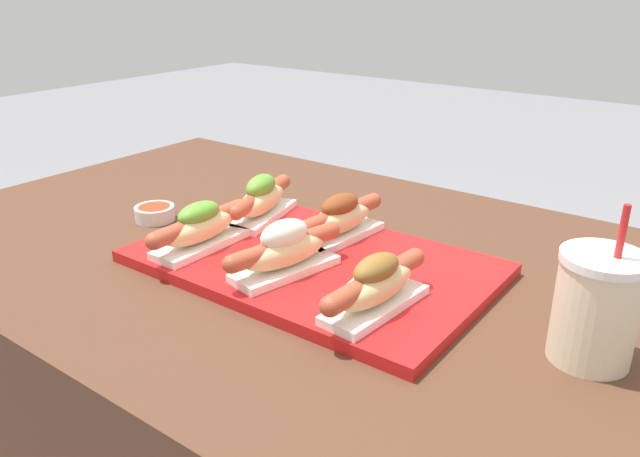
{
  "coord_description": "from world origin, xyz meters",
  "views": [
    {
      "loc": [
        0.55,
        -0.72,
        1.17
      ],
      "look_at": [
        0.03,
        -0.03,
        0.81
      ],
      "focal_mm": 35.0,
      "sensor_mm": 36.0,
      "label": 1
    }
  ],
  "objects_px": {
    "serving_tray": "(312,263)",
    "hot_dog_1": "(285,250)",
    "hot_dog_0": "(200,227)",
    "hot_dog_2": "(376,285)",
    "drink_cup": "(596,308)",
    "hot_dog_4": "(340,219)",
    "hot_dog_3": "(261,199)",
    "sauce_bowl": "(155,212)"
  },
  "relations": [
    {
      "from": "serving_tray",
      "to": "hot_dog_3",
      "type": "height_order",
      "value": "hot_dog_3"
    },
    {
      "from": "hot_dog_2",
      "to": "serving_tray",
      "type": "bearing_deg",
      "value": 153.93
    },
    {
      "from": "serving_tray",
      "to": "hot_dog_1",
      "type": "bearing_deg",
      "value": -88.98
    },
    {
      "from": "hot_dog_1",
      "to": "hot_dog_2",
      "type": "bearing_deg",
      "value": -4.66
    },
    {
      "from": "hot_dog_2",
      "to": "sauce_bowl",
      "type": "bearing_deg",
      "value": 172.36
    },
    {
      "from": "hot_dog_3",
      "to": "drink_cup",
      "type": "relative_size",
      "value": 1.03
    },
    {
      "from": "hot_dog_2",
      "to": "sauce_bowl",
      "type": "height_order",
      "value": "hot_dog_2"
    },
    {
      "from": "serving_tray",
      "to": "hot_dog_2",
      "type": "height_order",
      "value": "hot_dog_2"
    },
    {
      "from": "hot_dog_3",
      "to": "sauce_bowl",
      "type": "relative_size",
      "value": 2.8
    },
    {
      "from": "hot_dog_0",
      "to": "hot_dog_2",
      "type": "bearing_deg",
      "value": -0.69
    },
    {
      "from": "hot_dog_4",
      "to": "drink_cup",
      "type": "xyz_separation_m",
      "value": [
        0.41,
        -0.09,
        0.01
      ]
    },
    {
      "from": "hot_dog_1",
      "to": "hot_dog_4",
      "type": "xyz_separation_m",
      "value": [
        -0.01,
        0.15,
        -0.0
      ]
    },
    {
      "from": "hot_dog_0",
      "to": "hot_dog_2",
      "type": "distance_m",
      "value": 0.32
    },
    {
      "from": "hot_dog_3",
      "to": "drink_cup",
      "type": "distance_m",
      "value": 0.58
    },
    {
      "from": "hot_dog_3",
      "to": "sauce_bowl",
      "type": "distance_m",
      "value": 0.2
    },
    {
      "from": "hot_dog_0",
      "to": "hot_dog_1",
      "type": "distance_m",
      "value": 0.16
    },
    {
      "from": "hot_dog_4",
      "to": "sauce_bowl",
      "type": "bearing_deg",
      "value": -164.73
    },
    {
      "from": "drink_cup",
      "to": "hot_dog_1",
      "type": "bearing_deg",
      "value": -171.04
    },
    {
      "from": "hot_dog_1",
      "to": "drink_cup",
      "type": "xyz_separation_m",
      "value": [
        0.4,
        0.06,
        0.01
      ]
    },
    {
      "from": "hot_dog_1",
      "to": "hot_dog_3",
      "type": "bearing_deg",
      "value": 140.0
    },
    {
      "from": "hot_dog_0",
      "to": "hot_dog_2",
      "type": "xyz_separation_m",
      "value": [
        0.32,
        -0.0,
        0.0
      ]
    },
    {
      "from": "serving_tray",
      "to": "hot_dog_3",
      "type": "xyz_separation_m",
      "value": [
        -0.17,
        0.08,
        0.04
      ]
    },
    {
      "from": "hot_dog_3",
      "to": "drink_cup",
      "type": "bearing_deg",
      "value": -7.95
    },
    {
      "from": "serving_tray",
      "to": "hot_dog_0",
      "type": "height_order",
      "value": "hot_dog_0"
    },
    {
      "from": "serving_tray",
      "to": "drink_cup",
      "type": "relative_size",
      "value": 2.74
    },
    {
      "from": "hot_dog_0",
      "to": "sauce_bowl",
      "type": "relative_size",
      "value": 2.87
    },
    {
      "from": "sauce_bowl",
      "to": "drink_cup",
      "type": "height_order",
      "value": "drink_cup"
    },
    {
      "from": "hot_dog_0",
      "to": "hot_dog_4",
      "type": "xyz_separation_m",
      "value": [
        0.15,
        0.16,
        0.0
      ]
    },
    {
      "from": "drink_cup",
      "to": "sauce_bowl",
      "type": "bearing_deg",
      "value": -179.41
    },
    {
      "from": "serving_tray",
      "to": "hot_dog_0",
      "type": "xyz_separation_m",
      "value": [
        -0.16,
        -0.07,
        0.04
      ]
    },
    {
      "from": "hot_dog_1",
      "to": "drink_cup",
      "type": "relative_size",
      "value": 1.04
    },
    {
      "from": "hot_dog_3",
      "to": "hot_dog_2",
      "type": "bearing_deg",
      "value": -25.36
    },
    {
      "from": "sauce_bowl",
      "to": "serving_tray",
      "type": "bearing_deg",
      "value": 1.6
    },
    {
      "from": "hot_dog_2",
      "to": "hot_dog_1",
      "type": "bearing_deg",
      "value": 175.34
    },
    {
      "from": "drink_cup",
      "to": "hot_dog_0",
      "type": "bearing_deg",
      "value": -172.68
    },
    {
      "from": "sauce_bowl",
      "to": "hot_dog_1",
      "type": "bearing_deg",
      "value": -8.97
    },
    {
      "from": "hot_dog_1",
      "to": "sauce_bowl",
      "type": "xyz_separation_m",
      "value": [
        -0.35,
        0.06,
        -0.04
      ]
    },
    {
      "from": "hot_dog_3",
      "to": "sauce_bowl",
      "type": "bearing_deg",
      "value": -154.17
    },
    {
      "from": "serving_tray",
      "to": "hot_dog_1",
      "type": "relative_size",
      "value": 2.63
    },
    {
      "from": "hot_dog_2",
      "to": "hot_dog_3",
      "type": "height_order",
      "value": "hot_dog_3"
    },
    {
      "from": "hot_dog_1",
      "to": "drink_cup",
      "type": "height_order",
      "value": "drink_cup"
    },
    {
      "from": "hot_dog_0",
      "to": "hot_dog_3",
      "type": "bearing_deg",
      "value": 93.1
    }
  ]
}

